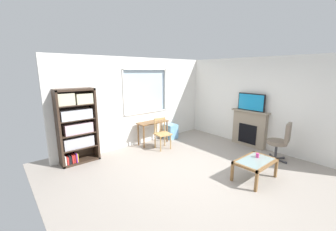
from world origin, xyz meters
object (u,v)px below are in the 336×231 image
at_px(bookshelf, 76,124).
at_px(coffee_table, 255,163).
at_px(sippy_cup, 257,155).
at_px(wooden_chair, 162,133).
at_px(plastic_drawer_unit, 171,131).
at_px(fireplace, 249,128).
at_px(tv, 251,102).
at_px(desk_under_window, 153,125).
at_px(office_chair, 281,140).

height_order(bookshelf, coffee_table, bookshelf).
height_order(coffee_table, sippy_cup, sippy_cup).
bearing_deg(sippy_cup, wooden_chair, 101.90).
bearing_deg(wooden_chair, plastic_drawer_unit, 34.60).
relative_size(bookshelf, plastic_drawer_unit, 3.85).
bearing_deg(bookshelf, fireplace, -26.21).
height_order(plastic_drawer_unit, tv, tv).
bearing_deg(plastic_drawer_unit, coffee_table, -97.77).
xyz_separation_m(plastic_drawer_unit, tv, (1.33, -2.08, 1.11)).
distance_m(desk_under_window, tv, 3.02).
bearing_deg(plastic_drawer_unit, tv, -57.32).
bearing_deg(desk_under_window, coffee_table, -83.98).
xyz_separation_m(tv, office_chair, (-0.42, -1.09, -0.79)).
xyz_separation_m(wooden_chair, plastic_drawer_unit, (0.82, 0.56, -0.22)).
relative_size(bookshelf, fireplace, 1.65).
relative_size(tv, office_chair, 0.81).
xyz_separation_m(plastic_drawer_unit, coffee_table, (-0.44, -3.22, 0.12)).
bearing_deg(sippy_cup, desk_under_window, 99.20).
height_order(wooden_chair, tv, tv).
bearing_deg(tv, sippy_cup, -145.73).
height_order(bookshelf, desk_under_window, bookshelf).
bearing_deg(desk_under_window, tv, -43.92).
distance_m(bookshelf, wooden_chair, 2.32).
relative_size(bookshelf, tv, 2.26).
relative_size(wooden_chair, sippy_cup, 10.00).
bearing_deg(desk_under_window, wooden_chair, -94.91).
bearing_deg(fireplace, desk_under_window, 136.32).
distance_m(plastic_drawer_unit, office_chair, 3.32).
bearing_deg(desk_under_window, sippy_cup, -80.80).
distance_m(desk_under_window, sippy_cup, 3.16).
bearing_deg(office_chair, coffee_table, -177.89).
xyz_separation_m(fireplace, office_chair, (-0.44, -1.09, 0.00)).
xyz_separation_m(plastic_drawer_unit, office_chair, (0.91, -3.17, 0.32)).
relative_size(wooden_chair, coffee_table, 1.00).
relative_size(desk_under_window, fireplace, 0.89).
distance_m(plastic_drawer_unit, fireplace, 2.50).
relative_size(bookshelf, wooden_chair, 2.05).
bearing_deg(office_chair, tv, 68.98).
bearing_deg(fireplace, plastic_drawer_unit, 123.03).
bearing_deg(tv, coffee_table, -147.25).
relative_size(desk_under_window, office_chair, 0.99).
distance_m(wooden_chair, sippy_cup, 2.67).
height_order(fireplace, tv, tv).
relative_size(wooden_chair, plastic_drawer_unit, 1.88).
distance_m(office_chair, sippy_cup, 1.19).
bearing_deg(sippy_cup, plastic_drawer_unit, 85.17).
xyz_separation_m(wooden_chair, office_chair, (1.73, -2.61, 0.09)).
distance_m(bookshelf, sippy_cup, 4.25).
bearing_deg(tv, office_chair, -111.02).
distance_m(bookshelf, tv, 4.84).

